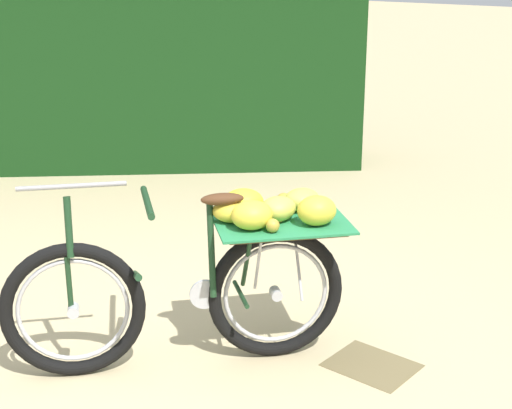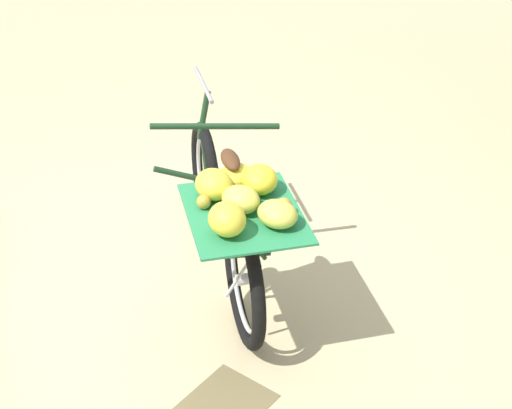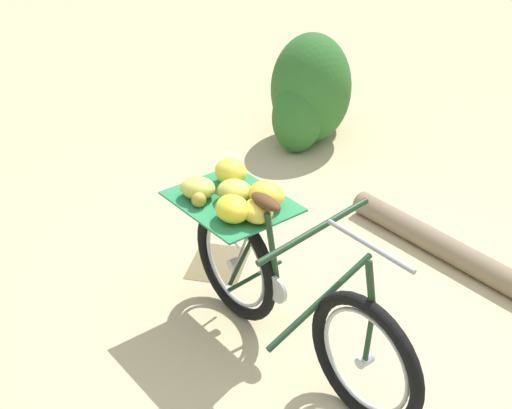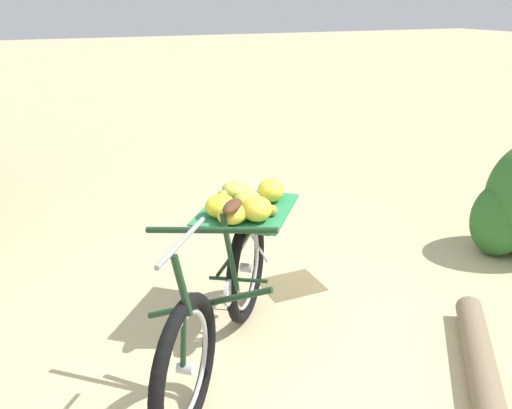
% 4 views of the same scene
% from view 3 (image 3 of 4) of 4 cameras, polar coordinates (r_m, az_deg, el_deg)
% --- Properties ---
extents(ground_plane, '(60.00, 60.00, 0.00)m').
position_cam_3_polar(ground_plane, '(4.26, 5.43, -10.35)').
color(ground_plane, '#C6B284').
extents(bicycle, '(1.35, 1.57, 1.03)m').
position_cam_3_polar(bicycle, '(3.86, 1.64, -5.40)').
color(bicycle, black).
rests_on(bicycle, ground_plane).
extents(fallen_log, '(1.31, 1.59, 0.17)m').
position_cam_3_polar(fallen_log, '(4.92, 16.35, -4.11)').
color(fallen_log, '#7F6B51').
rests_on(fallen_log, ground_plane).
extents(shrub_cluster, '(1.03, 0.71, 0.98)m').
position_cam_3_polar(shrub_cluster, '(6.36, 4.45, 8.83)').
color(shrub_cluster, '#2D6628').
rests_on(shrub_cluster, ground_plane).
extents(leaf_litter_patch, '(0.44, 0.36, 0.01)m').
position_cam_3_polar(leaf_litter_patch, '(4.82, -3.05, -4.71)').
color(leaf_litter_patch, olive).
rests_on(leaf_litter_patch, ground_plane).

